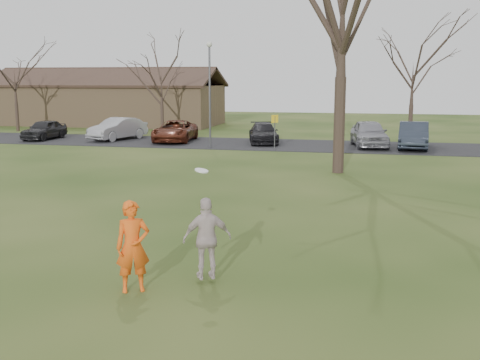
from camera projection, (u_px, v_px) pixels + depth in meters
The scene contains 15 objects.
ground at pixel (196, 288), 11.43m from camera, with size 120.00×120.00×0.00m, color #1E380F.
parking_strip at pixel (314, 146), 35.43m from camera, with size 62.00×6.50×0.04m, color black.
player_defender at pixel (133, 246), 11.11m from camera, with size 0.66×0.43×1.82m, color #EB5513.
car_0 at pixel (44, 129), 38.81m from camera, with size 1.58×3.92×1.33m, color #232326.
car_1 at pixel (118, 129), 38.58m from camera, with size 1.56×4.48×1.48m, color #97979C.
car_2 at pixel (175, 131), 37.50m from camera, with size 2.28×4.95×1.38m, color #572314.
car_3 at pixel (263, 133), 36.53m from camera, with size 1.78×4.37×1.27m, color black.
car_4 at pixel (369, 133), 34.61m from camera, with size 1.90×4.73×1.61m, color gray.
car_5 at pixel (414, 135), 33.76m from camera, with size 1.65×4.72×1.56m, color #272E3A.
catching_play at pixel (207, 238), 11.53m from camera, with size 1.07×0.80×2.29m.
building at pixel (108, 103), 51.90m from camera, with size 20.60×8.50×5.14m.
lamp_post at pixel (210, 81), 33.63m from camera, with size 0.34×0.34×6.27m.
sign_yellow at pixel (275, 126), 32.73m from camera, with size 0.35×0.35×2.08m.
big_tree at pixel (343, 10), 24.17m from camera, with size 9.00×9.00×14.00m, color #352821, non-canonical shape.
small_tree_row at pixel (387, 82), 38.66m from camera, with size 55.00×5.90×8.50m.
Camera 1 is at (3.24, -10.41, 4.14)m, focal length 42.68 mm.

